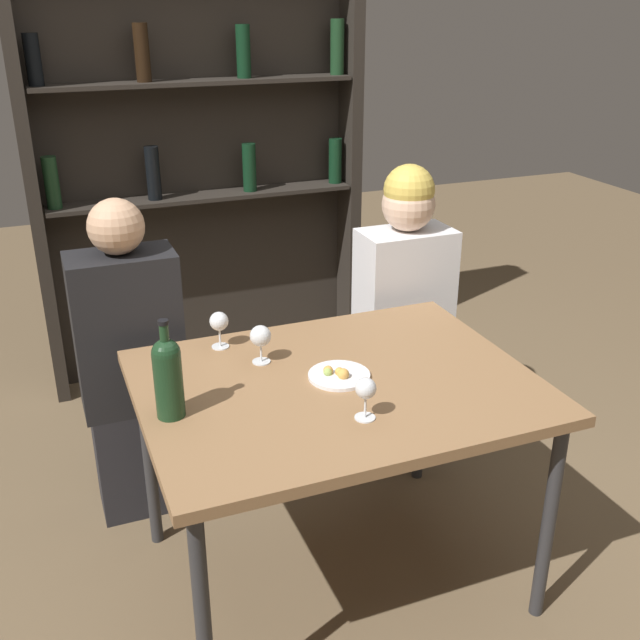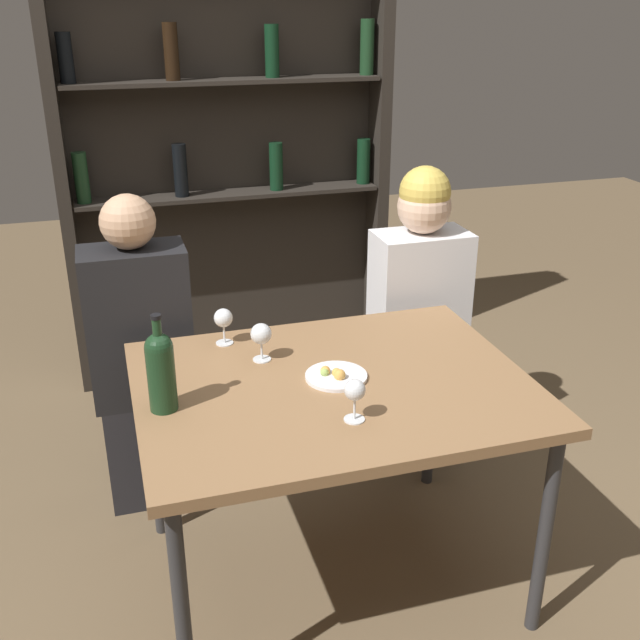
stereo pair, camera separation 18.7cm
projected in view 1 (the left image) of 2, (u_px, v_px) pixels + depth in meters
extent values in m
plane|color=brown|center=(335.00, 573.00, 2.63)|extent=(10.00, 10.00, 0.00)
cube|color=olive|center=(337.00, 386.00, 2.33)|extent=(1.21, 0.94, 0.04)
cylinder|color=#2D2D30|center=(203.00, 622.00, 1.95)|extent=(0.04, 0.04, 0.73)
cylinder|color=#2D2D30|center=(549.00, 522.00, 2.32)|extent=(0.04, 0.04, 0.73)
cylinder|color=#2D2D30|center=(149.00, 457.00, 2.65)|extent=(0.04, 0.04, 0.73)
cylinder|color=#2D2D30|center=(421.00, 400.00, 3.02)|extent=(0.04, 0.04, 0.73)
cube|color=#28231E|center=(197.00, 164.00, 3.73)|extent=(1.58, 0.02, 2.19)
cube|color=#28231E|center=(31.00, 181.00, 3.38)|extent=(0.06, 0.18, 2.19)
cube|color=#28231E|center=(350.00, 156.00, 3.91)|extent=(0.06, 0.18, 2.19)
cube|color=#28231E|center=(204.00, 197.00, 3.70)|extent=(1.50, 0.18, 0.02)
cylinder|color=#19381E|center=(52.00, 183.00, 3.41)|extent=(0.07, 0.07, 0.24)
cylinder|color=black|center=(153.00, 173.00, 3.56)|extent=(0.07, 0.07, 0.25)
cylinder|color=black|center=(249.00, 167.00, 3.72)|extent=(0.07, 0.07, 0.24)
cylinder|color=black|center=(335.00, 161.00, 3.89)|extent=(0.07, 0.07, 0.23)
cube|color=#28231E|center=(197.00, 82.00, 3.48)|extent=(1.50, 0.18, 0.02)
cylinder|color=black|center=(33.00, 60.00, 3.20)|extent=(0.07, 0.07, 0.22)
cylinder|color=black|center=(142.00, 53.00, 3.35)|extent=(0.07, 0.07, 0.25)
cylinder|color=black|center=(243.00, 51.00, 3.51)|extent=(0.07, 0.07, 0.24)
cylinder|color=#19381E|center=(337.00, 47.00, 3.66)|extent=(0.07, 0.07, 0.26)
cylinder|color=#19381E|center=(169.00, 385.00, 2.10)|extent=(0.08, 0.08, 0.20)
sphere|color=#19381E|center=(166.00, 353.00, 2.06)|extent=(0.08, 0.08, 0.08)
cylinder|color=#19381E|center=(165.00, 339.00, 2.04)|extent=(0.03, 0.03, 0.09)
cylinder|color=black|center=(163.00, 322.00, 2.02)|extent=(0.03, 0.03, 0.01)
cylinder|color=silver|center=(365.00, 418.00, 2.12)|extent=(0.06, 0.06, 0.00)
cylinder|color=silver|center=(365.00, 405.00, 2.10)|extent=(0.01, 0.01, 0.08)
sphere|color=silver|center=(366.00, 388.00, 2.08)|extent=(0.06, 0.06, 0.06)
cylinder|color=silver|center=(220.00, 346.00, 2.55)|extent=(0.06, 0.06, 0.00)
cylinder|color=silver|center=(220.00, 336.00, 2.53)|extent=(0.01, 0.01, 0.07)
sphere|color=silver|center=(219.00, 321.00, 2.51)|extent=(0.06, 0.06, 0.06)
cylinder|color=silver|center=(261.00, 362.00, 2.44)|extent=(0.06, 0.06, 0.00)
cylinder|color=silver|center=(261.00, 351.00, 2.43)|extent=(0.01, 0.01, 0.07)
sphere|color=silver|center=(260.00, 336.00, 2.41)|extent=(0.07, 0.07, 0.07)
cylinder|color=white|center=(339.00, 375.00, 2.34)|extent=(0.20, 0.20, 0.01)
sphere|color=#99B256|center=(328.00, 372.00, 2.33)|extent=(0.03, 0.03, 0.03)
sphere|color=gold|center=(339.00, 372.00, 2.34)|extent=(0.03, 0.03, 0.03)
sphere|color=gold|center=(343.00, 374.00, 2.32)|extent=(0.04, 0.04, 0.04)
sphere|color=gold|center=(328.00, 370.00, 2.34)|extent=(0.03, 0.03, 0.03)
cube|color=#26262B|center=(142.00, 454.00, 2.91)|extent=(0.34, 0.22, 0.45)
cube|color=black|center=(128.00, 332.00, 2.70)|extent=(0.38, 0.22, 0.59)
sphere|color=tan|center=(116.00, 227.00, 2.55)|extent=(0.20, 0.20, 0.20)
cube|color=#26262B|center=(399.00, 401.00, 3.29)|extent=(0.34, 0.22, 0.45)
cube|color=white|center=(404.00, 295.00, 3.09)|extent=(0.38, 0.22, 0.55)
sphere|color=beige|center=(408.00, 205.00, 2.94)|extent=(0.21, 0.21, 0.21)
sphere|color=gold|center=(409.00, 190.00, 2.91)|extent=(0.20, 0.20, 0.20)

